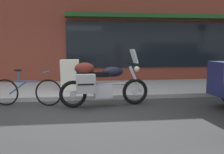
{
  "coord_description": "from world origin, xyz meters",
  "views": [
    {
      "loc": [
        0.19,
        -5.26,
        1.46
      ],
      "look_at": [
        0.91,
        0.7,
        0.7
      ],
      "focal_mm": 37.99,
      "sensor_mm": 36.0,
      "label": 1
    }
  ],
  "objects": [
    {
      "name": "ground_plane",
      "position": [
        0.0,
        0.0,
        0.0
      ],
      "size": [
        80.0,
        80.0,
        0.0
      ],
      "primitive_type": "plane",
      "color": "#2F2F2F"
    },
    {
      "name": "parked_bicycle",
      "position": [
        -1.23,
        0.76,
        0.37
      ],
      "size": [
        1.75,
        0.48,
        0.93
      ],
      "color": "black",
      "rests_on": "ground_plane"
    },
    {
      "name": "touring_motorcycle",
      "position": [
        0.59,
        0.46,
        0.61
      ],
      "size": [
        2.23,
        0.8,
        1.41
      ],
      "color": "black",
      "rests_on": "ground_plane"
    },
    {
      "name": "sandwich_board_sign",
      "position": [
        -0.23,
        2.02,
        0.6
      ],
      "size": [
        0.55,
        0.42,
        0.96
      ],
      "color": "silver",
      "rests_on": "sidewalk_curb"
    }
  ]
}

